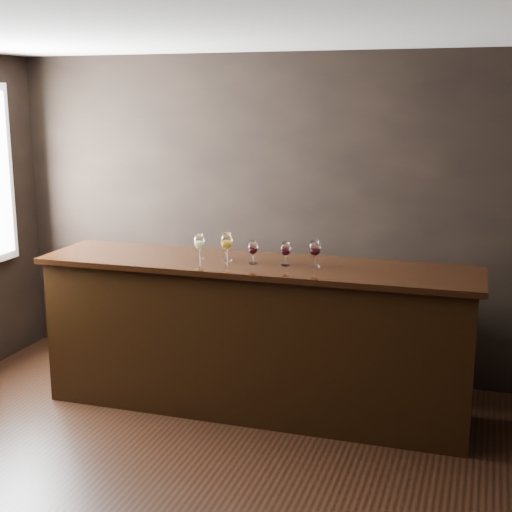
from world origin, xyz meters
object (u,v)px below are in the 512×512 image
(bar_counter, at_px, (255,339))
(glass_red_b, at_px, (286,250))
(glass_amber, at_px, (226,242))
(glass_white, at_px, (199,242))
(glass_red_a, at_px, (253,248))
(glass_red_c, at_px, (315,249))
(back_bar_shelf, at_px, (245,325))

(bar_counter, relative_size, glass_red_b, 18.41)
(glass_amber, bearing_deg, glass_white, -177.58)
(glass_white, height_order, glass_amber, glass_amber)
(bar_counter, bearing_deg, glass_amber, 178.13)
(glass_amber, distance_m, glass_red_a, 0.23)
(glass_red_c, bearing_deg, glass_red_a, -175.48)
(glass_white, relative_size, glass_red_c, 0.96)
(bar_counter, bearing_deg, glass_red_c, -0.95)
(glass_red_a, bearing_deg, glass_red_c, 4.52)
(back_bar_shelf, height_order, glass_red_c, glass_red_c)
(glass_white, xyz_separation_m, glass_red_b, (0.70, -0.01, -0.01))
(glass_amber, relative_size, glass_red_b, 1.21)
(glass_red_b, bearing_deg, glass_red_a, -175.68)
(back_bar_shelf, bearing_deg, glass_red_a, -66.46)
(glass_amber, distance_m, glass_red_b, 0.48)
(glass_white, distance_m, glass_red_a, 0.45)
(glass_white, relative_size, glass_red_b, 1.08)
(glass_amber, bearing_deg, bar_counter, -0.93)
(glass_red_a, relative_size, glass_red_c, 0.88)
(glass_amber, bearing_deg, glass_red_b, -2.64)
(glass_red_b, bearing_deg, back_bar_shelf, 128.37)
(glass_red_a, xyz_separation_m, glass_red_b, (0.25, 0.02, 0.00))
(back_bar_shelf, xyz_separation_m, glass_white, (-0.13, -0.72, 0.89))
(glass_white, bearing_deg, glass_red_c, 0.34)
(glass_red_c, bearing_deg, glass_white, -179.66)
(glass_white, bearing_deg, bar_counter, 0.69)
(glass_red_b, bearing_deg, glass_amber, 177.36)
(back_bar_shelf, xyz_separation_m, glass_amber, (0.10, -0.71, 0.90))
(glass_red_a, height_order, glass_red_c, glass_red_c)
(bar_counter, relative_size, glass_red_a, 18.61)
(glass_amber, relative_size, glass_red_a, 1.22)
(back_bar_shelf, xyz_separation_m, glass_red_b, (0.58, -0.73, 0.88))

